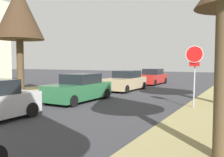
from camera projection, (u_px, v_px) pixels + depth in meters
The scene contains 5 objects.
stop_sign_far at pixel (194, 63), 11.72m from camera, with size 0.81×0.27×2.97m.
street_tree_left_mid_b at pixel (19, 14), 15.27m from camera, with size 3.05×3.05×6.93m.
parked_sedan_green at pixel (79, 89), 14.14m from camera, with size 1.95×4.40×1.57m.
parked_sedan_tan at pixel (126, 81), 19.53m from camera, with size 1.95×4.40×1.57m.
parked_sedan_red at pixel (152, 77), 25.03m from camera, with size 1.95×4.40×1.57m.
Camera 1 is at (6.34, 1.99, 2.23)m, focal length 39.42 mm.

